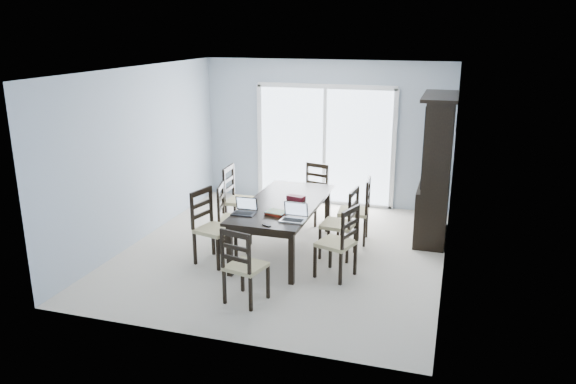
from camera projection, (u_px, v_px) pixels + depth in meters
name	position (u px, v px, depth m)	size (l,w,h in m)	color
floor	(284.00, 251.00, 8.18)	(5.00, 5.00, 0.00)	beige
ceiling	(283.00, 70.00, 7.45)	(5.00, 5.00, 0.00)	white
back_wall	(325.00, 133.00, 10.11)	(4.50, 0.02, 2.60)	#A1B0C0
wall_left	(141.00, 154.00, 8.45)	(0.02, 5.00, 2.60)	#A1B0C0
wall_right	(451.00, 177.00, 7.18)	(0.02, 5.00, 2.60)	#A1B0C0
balcony	(335.00, 190.00, 11.41)	(4.50, 2.00, 0.10)	gray
railing	(346.00, 151.00, 12.15)	(4.50, 0.06, 1.10)	#99999E
dining_table	(284.00, 207.00, 7.99)	(1.00, 2.20, 0.75)	black
china_hutch	(436.00, 170.00, 8.46)	(0.50, 1.38, 2.20)	black
sliding_door	(325.00, 145.00, 10.15)	(2.52, 0.05, 2.18)	silver
chair_left_near	(209.00, 218.00, 7.68)	(0.55, 0.54, 1.18)	black
chair_left_mid	(229.00, 210.00, 8.11)	(0.52, 0.51, 1.13)	black
chair_left_far	(236.00, 192.00, 8.88)	(0.48, 0.47, 1.21)	black
chair_right_near	(342.00, 235.00, 7.15)	(0.55, 0.54, 1.13)	black
chair_right_mid	(345.00, 216.00, 7.81)	(0.49, 0.47, 1.17)	black
chair_right_far	(360.00, 203.00, 8.39)	(0.47, 0.46, 1.15)	black
chair_end_near	(241.00, 259.00, 6.47)	(0.50, 0.50, 1.09)	black
chair_end_far	(314.00, 187.00, 9.34)	(0.51, 0.52, 1.11)	black
laptop_dark	(244.00, 211.00, 7.45)	(0.31, 0.22, 0.21)	black
laptop_silver	(293.00, 217.00, 7.19)	(0.33, 0.23, 0.22)	#B1B2B4
book_stack	(276.00, 213.00, 7.45)	(0.30, 0.25, 0.04)	maroon
cell_phone	(267.00, 225.00, 7.03)	(0.11, 0.05, 0.01)	black
game_box	(296.00, 198.00, 8.07)	(0.25, 0.13, 0.06)	#4A0E17
hot_tub	(297.00, 163.00, 11.62)	(1.94, 1.81, 0.85)	maroon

